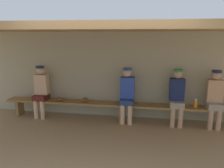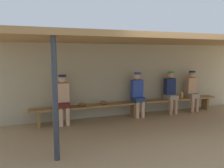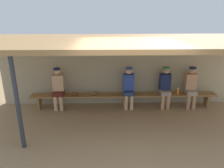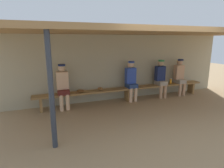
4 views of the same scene
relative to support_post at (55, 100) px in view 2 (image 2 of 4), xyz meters
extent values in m
plane|color=#9E7F59|center=(2.52, 0.55, -1.10)|extent=(24.00, 24.00, 0.00)
cube|color=tan|center=(2.52, 2.55, 0.00)|extent=(8.00, 0.20, 2.20)
cube|color=#9E7547|center=(2.52, 1.25, 1.16)|extent=(8.00, 2.80, 0.12)
cylinder|color=#2D333D|center=(0.00, 0.00, 0.00)|extent=(0.10, 0.10, 2.20)
cube|color=olive|center=(2.52, 2.10, -0.67)|extent=(6.00, 0.36, 0.05)
cube|color=olive|center=(-0.23, 2.10, -0.90)|extent=(0.08, 0.29, 0.41)
cube|color=olive|center=(2.52, 2.10, -0.90)|extent=(0.08, 0.29, 0.41)
cube|color=olive|center=(5.27, 2.10, -0.90)|extent=(0.08, 0.29, 0.41)
cube|color=gray|center=(3.84, 2.08, -0.57)|extent=(0.32, 0.40, 0.14)
cylinder|color=tan|center=(3.75, 1.92, -0.86)|extent=(0.11, 0.11, 0.48)
cylinder|color=tan|center=(3.93, 1.92, -0.86)|extent=(0.11, 0.11, 0.48)
cube|color=#19234C|center=(3.84, 2.16, -0.24)|extent=(0.34, 0.20, 0.52)
sphere|color=tan|center=(3.84, 2.16, 0.13)|extent=(0.21, 0.21, 0.21)
cylinder|color=#2D8442|center=(3.84, 2.12, 0.22)|extent=(0.21, 0.21, 0.05)
cube|color=#591E19|center=(0.42, 2.08, -0.57)|extent=(0.32, 0.40, 0.14)
cylinder|color=#DBAD84|center=(0.33, 1.92, -0.86)|extent=(0.11, 0.11, 0.48)
cylinder|color=#DBAD84|center=(0.51, 1.92, -0.86)|extent=(0.11, 0.11, 0.48)
cube|color=#DBAD84|center=(0.42, 2.16, -0.24)|extent=(0.34, 0.20, 0.52)
sphere|color=#DBAD84|center=(0.42, 2.16, 0.13)|extent=(0.21, 0.21, 0.21)
cylinder|color=#19234C|center=(0.42, 2.12, 0.22)|extent=(0.21, 0.21, 0.05)
cube|color=navy|center=(2.66, 2.08, -0.57)|extent=(0.32, 0.40, 0.14)
cylinder|color=#DBAD84|center=(2.57, 1.92, -0.86)|extent=(0.11, 0.11, 0.48)
cylinder|color=#DBAD84|center=(2.75, 1.92, -0.86)|extent=(0.11, 0.11, 0.48)
cube|color=#2D47A5|center=(2.66, 2.16, -0.24)|extent=(0.34, 0.20, 0.52)
sphere|color=#DBAD84|center=(2.66, 2.16, 0.13)|extent=(0.21, 0.21, 0.21)
cylinder|color=#2D47A5|center=(2.66, 2.12, 0.22)|extent=(0.21, 0.21, 0.05)
cube|color=gray|center=(4.68, 2.08, -0.57)|extent=(0.32, 0.40, 0.14)
cylinder|color=tan|center=(4.59, 1.92, -0.86)|extent=(0.11, 0.11, 0.48)
cylinder|color=tan|center=(4.77, 1.92, -0.86)|extent=(0.11, 0.11, 0.48)
cube|color=tan|center=(4.68, 2.16, -0.24)|extent=(0.34, 0.20, 0.52)
sphere|color=tan|center=(4.68, 2.16, 0.13)|extent=(0.21, 0.21, 0.21)
cylinder|color=#19234C|center=(4.68, 2.12, 0.22)|extent=(0.21, 0.21, 0.05)
cylinder|color=orange|center=(4.27, 2.08, -0.55)|extent=(0.08, 0.08, 0.18)
cylinder|color=white|center=(4.27, 2.08, -0.45)|extent=(0.05, 0.05, 0.02)
ellipsoid|color=brown|center=(1.58, 2.13, -0.60)|extent=(0.20, 0.26, 0.09)
ellipsoid|color=brown|center=(0.93, 2.08, -0.60)|extent=(0.29, 0.27, 0.09)
camera|label=1|loc=(3.13, -3.09, 1.03)|focal=35.43mm
camera|label=2|loc=(-0.40, -3.96, 0.78)|focal=36.21mm
camera|label=3|loc=(1.95, -4.35, 1.97)|focal=34.49mm
camera|label=4|loc=(-0.13, -3.47, 0.92)|focal=30.17mm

